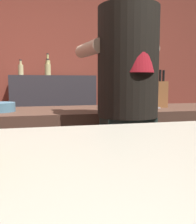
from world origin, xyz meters
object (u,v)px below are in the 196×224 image
bartender (128,102)px  bottle_olive_oil (48,69)px  knife_block (160,94)px  bottle_hot_sauce (21,69)px  bottle_vinegar (48,67)px  chefs_knife (144,108)px

bartender → bottle_olive_oil: size_ratio=9.29×
knife_block → bottle_hot_sauce: (-1.08, 1.27, 0.23)m
bartender → bottle_vinegar: (-0.35, 1.78, 0.29)m
knife_block → chefs_knife: bearing=-164.4°
knife_block → bottle_olive_oil: size_ratio=1.52×
chefs_knife → bottle_hot_sauce: 1.65m
bottle_hot_sauce → bottle_vinegar: size_ratio=0.68×
chefs_knife → bottle_vinegar: bearing=129.6°
bottle_vinegar → bottle_hot_sauce: bearing=-169.6°
chefs_knife → bottle_vinegar: (-0.63, 1.37, 0.37)m
bartender → bottle_vinegar: bartender is taller
knife_block → chefs_knife: (-0.15, -0.04, -0.10)m
knife_block → bottle_olive_oil: bottle_olive_oil is taller
bottle_vinegar → bottle_olive_oil: bearing=-94.5°
knife_block → bottle_hot_sauce: bottle_hot_sauce is taller
chefs_knife → bottle_hot_sauce: size_ratio=1.37×
bartender → chefs_knife: (0.28, 0.41, -0.08)m
bottle_vinegar → knife_block: bearing=-59.8°
bartender → knife_block: 0.62m
bottle_vinegar → bottle_olive_oil: bottle_vinegar is taller
bottle_vinegar → bottle_olive_oil: size_ratio=1.36×
chefs_knife → bottle_olive_oil: bearing=131.4°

